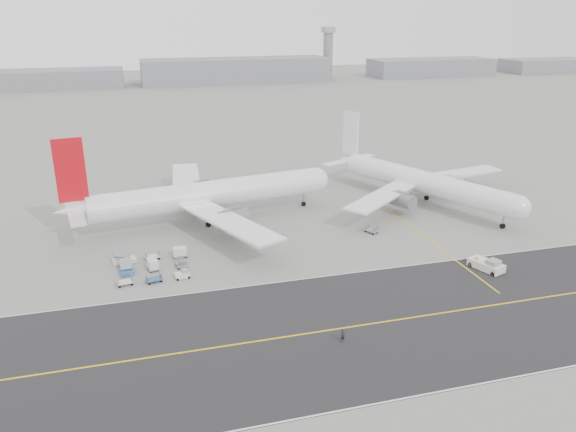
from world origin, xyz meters
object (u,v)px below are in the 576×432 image
object	(u,v)px
pushback_tug	(487,265)
ground_crew_a	(343,335)
control_tower	(328,52)
airliner_a	(204,195)
ground_crew_b	(476,262)
jet_bridge	(433,183)
airliner_b	(421,181)

from	to	relation	value
pushback_tug	ground_crew_a	bearing A→B (deg)	-175.91
control_tower	airliner_a	size ratio (longest dim) A/B	0.55
airliner_a	pushback_tug	distance (m)	55.84
airliner_a	ground_crew_a	bearing A→B (deg)	-176.27
airliner_a	pushback_tug	bearing A→B (deg)	-139.29
control_tower	ground_crew_b	xyz separation A→B (m)	(-68.27, -270.70, -15.33)
jet_bridge	ground_crew_b	world-z (taller)	jet_bridge
airliner_b	jet_bridge	world-z (taller)	airliner_b
jet_bridge	airliner_b	bearing A→B (deg)	-147.13
airliner_a	ground_crew_a	distance (m)	51.21
pushback_tug	ground_crew_b	size ratio (longest dim) A/B	4.12
ground_crew_a	ground_crew_b	xyz separation A→B (m)	(29.88, 15.35, 0.01)
control_tower	jet_bridge	distance (m)	243.19
pushback_tug	jet_bridge	xyz separation A→B (m)	(9.86, 36.08, 2.94)
control_tower	ground_crew_a	world-z (taller)	control_tower
airliner_a	airliner_b	size ratio (longest dim) A/B	1.17
pushback_tug	ground_crew_b	xyz separation A→B (m)	(-1.25, 1.42, 0.03)
airliner_b	ground_crew_a	world-z (taller)	airliner_b
control_tower	pushback_tug	size ratio (longest dim) A/B	4.10
airliner_a	ground_crew_a	xyz separation A→B (m)	(11.49, -49.68, -4.78)
control_tower	airliner_a	distance (m)	260.78
airliner_b	pushback_tug	world-z (taller)	airliner_b
ground_crew_a	airliner_b	bearing A→B (deg)	40.53
ground_crew_b	control_tower	bearing A→B (deg)	-81.74
ground_crew_a	ground_crew_b	bearing A→B (deg)	15.01
jet_bridge	ground_crew_a	xyz separation A→B (m)	(-40.99, -50.01, -2.92)
pushback_tug	airliner_b	bearing A→B (deg)	60.58
control_tower	ground_crew_a	xyz separation A→B (m)	(-98.15, -286.05, -15.34)
control_tower	ground_crew_b	size ratio (longest dim) A/B	16.89
control_tower	ground_crew_b	distance (m)	279.60
airliner_b	pushback_tug	xyz separation A→B (m)	(-5.70, -34.42, -4.23)
jet_bridge	control_tower	bearing A→B (deg)	87.43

